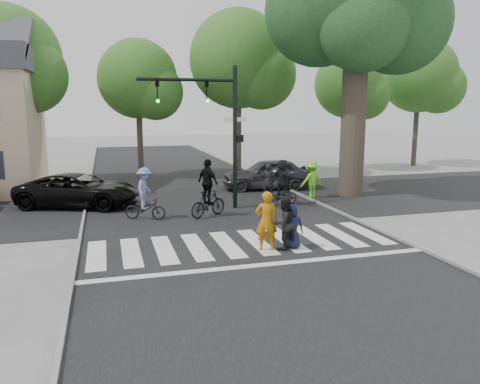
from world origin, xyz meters
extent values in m
plane|color=gray|center=(0.00, 0.00, 0.00)|extent=(120.00, 120.00, 0.00)
cube|color=black|center=(0.00, 5.00, 0.01)|extent=(10.00, 70.00, 0.01)
cube|color=black|center=(0.00, 8.00, 0.01)|extent=(70.00, 10.00, 0.01)
cube|color=gray|center=(-5.05, 5.00, 0.05)|extent=(0.10, 70.00, 0.10)
cube|color=gray|center=(5.05, 5.00, 0.05)|extent=(0.10, 70.00, 0.10)
cube|color=silver|center=(-4.50, 1.00, 0.01)|extent=(0.55, 3.00, 0.01)
cube|color=silver|center=(-3.50, 1.00, 0.01)|extent=(0.55, 3.00, 0.01)
cube|color=silver|center=(-2.50, 1.00, 0.01)|extent=(0.55, 3.00, 0.01)
cube|color=silver|center=(-1.50, 1.00, 0.01)|extent=(0.55, 3.00, 0.01)
cube|color=silver|center=(-0.50, 1.00, 0.01)|extent=(0.55, 3.00, 0.01)
cube|color=silver|center=(0.50, 1.00, 0.01)|extent=(0.55, 3.00, 0.01)
cube|color=silver|center=(1.50, 1.00, 0.01)|extent=(0.55, 3.00, 0.01)
cube|color=silver|center=(2.50, 1.00, 0.01)|extent=(0.55, 3.00, 0.01)
cube|color=silver|center=(3.50, 1.00, 0.01)|extent=(0.55, 3.00, 0.01)
cube|color=silver|center=(4.50, 1.00, 0.01)|extent=(0.55, 3.00, 0.01)
cube|color=silver|center=(0.00, -1.20, 0.01)|extent=(10.00, 0.30, 0.01)
cylinder|color=black|center=(1.20, 6.20, 3.00)|extent=(0.18, 0.18, 6.00)
cylinder|color=black|center=(-0.80, 6.20, 5.40)|extent=(4.00, 0.14, 0.14)
imported|color=black|center=(0.00, 6.20, 4.95)|extent=(0.16, 0.20, 1.00)
sphere|color=#19E533|center=(0.00, 6.08, 4.55)|extent=(0.14, 0.14, 0.14)
imported|color=black|center=(-2.00, 6.20, 4.95)|extent=(0.16, 0.20, 1.00)
sphere|color=#19E533|center=(-2.00, 6.08, 4.55)|extent=(0.14, 0.14, 0.14)
cube|color=black|center=(1.42, 6.20, 3.00)|extent=(0.28, 0.18, 0.30)
cube|color=#FF660C|center=(1.53, 6.20, 3.00)|extent=(0.02, 0.14, 0.20)
cube|color=white|center=(1.20, 6.20, 3.80)|extent=(0.90, 0.04, 0.18)
cylinder|color=brown|center=(7.50, 7.50, 3.50)|extent=(1.20, 1.20, 7.00)
cylinder|color=brown|center=(7.80, 7.30, 6.50)|extent=(1.29, 1.74, 2.93)
sphere|color=#1E441F|center=(9.30, 6.90, 8.20)|extent=(4.80, 4.80, 4.80)
sphere|color=#1E441F|center=(6.00, 8.50, 8.80)|extent=(5.20, 5.20, 5.20)
sphere|color=#1E441F|center=(7.00, 6.10, 7.80)|extent=(4.00, 4.00, 4.00)
cylinder|color=brown|center=(-9.00, 15.70, 3.22)|extent=(0.36, 0.36, 6.44)
sphere|color=#41652B|center=(-9.00, 15.70, 6.90)|extent=(5.80, 5.80, 5.80)
sphere|color=#41652B|center=(-7.84, 14.83, 5.98)|extent=(4.06, 4.06, 4.06)
cylinder|color=brown|center=(-2.00, 16.80, 2.80)|extent=(0.36, 0.36, 5.60)
sphere|color=#41652B|center=(-2.00, 16.80, 6.00)|extent=(4.80, 4.80, 4.80)
sphere|color=#41652B|center=(-1.04, 16.08, 5.20)|extent=(3.36, 3.36, 3.36)
cylinder|color=brown|center=(4.00, 15.50, 3.36)|extent=(0.36, 0.36, 6.72)
sphere|color=#41652B|center=(4.00, 15.50, 7.20)|extent=(6.00, 6.00, 6.00)
sphere|color=#41652B|center=(5.20, 14.60, 6.24)|extent=(4.20, 4.20, 4.20)
cylinder|color=brown|center=(12.00, 16.30, 2.73)|extent=(0.36, 0.36, 5.46)
sphere|color=#41652B|center=(12.00, 16.30, 5.85)|extent=(4.60, 4.60, 4.60)
sphere|color=#41652B|center=(12.92, 15.61, 5.07)|extent=(3.22, 3.22, 3.22)
cylinder|color=brown|center=(18.00, 16.90, 3.08)|extent=(0.36, 0.36, 6.16)
sphere|color=#41652B|center=(18.00, 16.90, 6.60)|extent=(5.40, 5.40, 5.40)
sphere|color=#41652B|center=(19.08, 16.09, 5.72)|extent=(3.78, 3.78, 3.78)
imported|color=#B9720B|center=(0.49, 0.09, 0.92)|extent=(0.76, 0.59, 1.84)
imported|color=#151D3B|center=(1.34, 0.07, 0.69)|extent=(0.79, 0.65, 1.38)
imported|color=black|center=(1.03, 0.00, 0.83)|extent=(0.97, 0.86, 1.67)
imported|color=black|center=(-2.72, 5.15, 0.42)|extent=(1.70, 1.14, 0.85)
imported|color=#6B7BB7|center=(-2.72, 5.15, 1.23)|extent=(0.96, 1.20, 1.62)
imported|color=black|center=(-0.27, 4.92, 0.53)|extent=(1.79, 1.30, 1.06)
imported|color=black|center=(-0.27, 4.92, 1.39)|extent=(0.92, 1.16, 1.83)
imported|color=black|center=(3.35, 6.11, 0.43)|extent=(1.72, 1.06, 0.86)
imported|color=black|center=(3.35, 6.11, 1.25)|extent=(0.95, 1.59, 1.64)
imported|color=black|center=(-5.29, 8.35, 0.73)|extent=(5.78, 4.12, 1.46)
imported|color=#38373D|center=(4.13, 10.30, 0.82)|extent=(5.03, 2.58, 1.64)
imported|color=#64E31F|center=(5.33, 7.38, 0.88)|extent=(1.24, 0.86, 1.76)
imported|color=black|center=(3.25, 7.73, 0.84)|extent=(0.71, 0.58, 1.68)
camera|label=1|loc=(-4.08, -12.93, 4.32)|focal=35.00mm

